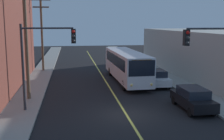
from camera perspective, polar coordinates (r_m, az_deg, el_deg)
ground_plane at (r=19.50m, az=2.91°, el=-9.01°), size 120.00×120.00×0.00m
sidewalk_left at (r=29.00m, az=-15.36°, el=-3.01°), size 2.50×90.00×0.15m
sidewalk_right at (r=30.79m, az=12.53°, el=-2.18°), size 2.50×90.00×0.15m
lane_stripe_center at (r=33.90m, az=-2.09°, el=-1.02°), size 0.16×60.00×0.01m
building_right_warehouse at (r=37.51m, az=20.60°, el=3.49°), size 12.00×26.08×5.31m
city_bus at (r=30.06m, az=2.91°, el=1.13°), size 2.88×12.21×3.20m
parked_car_black at (r=21.11m, az=16.08°, el=-5.55°), size 1.83×4.41×1.62m
parked_car_white at (r=28.22m, az=8.87°, el=-1.53°), size 1.82×4.40×1.62m
utility_pole_near at (r=23.09m, az=-17.15°, el=7.77°), size 2.40×0.28×10.02m
utility_pole_mid at (r=37.06m, az=-14.09°, el=8.01°), size 2.40×0.28×9.53m
traffic_signal_left_corner at (r=19.91m, az=-13.43°, el=3.81°), size 3.75×0.48×6.00m
traffic_signal_right_corner at (r=19.00m, az=20.21°, el=3.23°), size 3.75×0.48×6.00m
fire_hydrant at (r=25.55m, az=16.15°, el=-3.55°), size 0.44×0.26×0.84m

